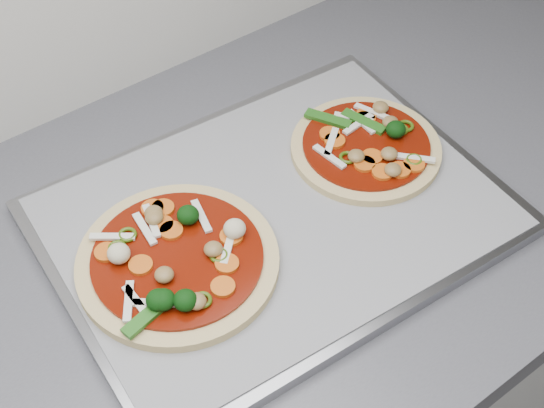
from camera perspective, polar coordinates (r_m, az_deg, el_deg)
baking_tray at (r=0.85m, az=0.26°, el=-0.99°), size 0.51×0.39×0.02m
parchment at (r=0.84m, az=0.26°, el=-0.58°), size 0.49×0.37×0.00m
pizza_left at (r=0.79m, az=-7.18°, el=-4.24°), size 0.24×0.24×0.04m
pizza_right at (r=0.91m, az=7.20°, el=4.35°), size 0.18×0.18×0.03m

